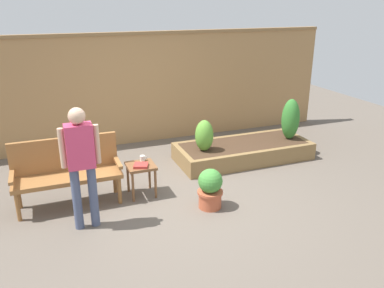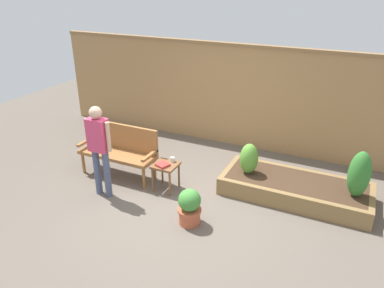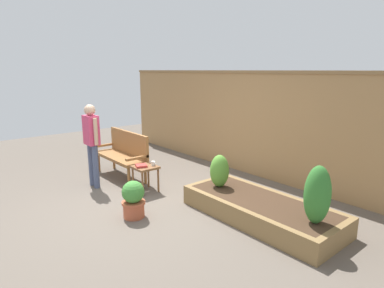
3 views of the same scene
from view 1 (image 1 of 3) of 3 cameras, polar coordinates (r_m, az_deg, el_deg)
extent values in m
plane|color=#60564C|center=(5.77, -2.80, -7.94)|extent=(14.00, 14.00, 0.00)
cube|color=#A37A4C|center=(7.78, -9.03, 7.57)|extent=(8.40, 0.10, 2.10)
cube|color=olive|center=(7.63, -9.49, 15.51)|extent=(8.40, 0.14, 0.06)
cylinder|color=#936033|center=(5.97, -11.12, -5.14)|extent=(0.06, 0.06, 0.40)
cylinder|color=#936033|center=(5.65, -10.45, -6.62)|extent=(0.06, 0.06, 0.40)
cylinder|color=#936033|center=(5.94, -23.81, -6.76)|extent=(0.06, 0.06, 0.40)
cylinder|color=#936033|center=(5.61, -23.91, -8.34)|extent=(0.06, 0.06, 0.40)
cube|color=#936033|center=(5.66, -17.53, -4.65)|extent=(1.44, 0.48, 0.06)
cube|color=#936033|center=(5.75, -17.97, -1.37)|extent=(1.44, 0.06, 0.48)
cube|color=#936033|center=(5.63, -24.67, -4.30)|extent=(0.06, 0.48, 0.04)
cube|color=#936033|center=(5.67, -10.73, -2.54)|extent=(0.06, 0.48, 0.04)
cylinder|color=brown|center=(6.01, -6.17, -4.47)|extent=(0.04, 0.04, 0.44)
cylinder|color=brown|center=(5.72, -5.30, -5.76)|extent=(0.04, 0.04, 0.44)
cylinder|color=brown|center=(5.95, -9.25, -4.91)|extent=(0.04, 0.04, 0.44)
cylinder|color=brown|center=(5.66, -8.53, -6.25)|extent=(0.04, 0.04, 0.44)
cube|color=brown|center=(5.73, -7.42, -3.17)|extent=(0.40, 0.40, 0.04)
cylinder|color=silver|center=(5.84, -7.20, -2.05)|extent=(0.07, 0.07, 0.08)
torus|color=silver|center=(5.85, -6.80, -2.00)|extent=(0.06, 0.01, 0.06)
cube|color=#B2332D|center=(5.65, -7.41, -3.09)|extent=(0.25, 0.24, 0.04)
cylinder|color=#B75638|center=(5.51, 2.62, -8.12)|extent=(0.32, 0.32, 0.21)
cylinder|color=#B75638|center=(5.45, 2.65, -6.96)|extent=(0.35, 0.35, 0.04)
sphere|color=#428938|center=(5.38, 2.67, -5.36)|extent=(0.34, 0.34, 0.34)
cube|color=olive|center=(6.78, 9.21, -2.32)|extent=(2.40, 0.09, 0.30)
cube|color=olive|center=(7.53, 5.78, 0.14)|extent=(2.40, 0.09, 0.30)
cube|color=olive|center=(6.71, -1.34, -2.31)|extent=(0.09, 0.82, 0.30)
cube|color=olive|center=(7.74, 14.97, 0.11)|extent=(0.09, 0.82, 0.30)
cube|color=#422D1E|center=(7.15, 7.41, -1.02)|extent=(2.22, 0.82, 0.30)
cylinder|color=brown|center=(6.70, 1.76, -0.69)|extent=(0.04, 0.04, 0.06)
ellipsoid|color=#569333|center=(6.62, 1.79, 1.23)|extent=(0.31, 0.31, 0.54)
cylinder|color=brown|center=(7.49, 13.85, 0.99)|extent=(0.04, 0.04, 0.06)
ellipsoid|color=#33752D|center=(7.38, 14.07, 3.51)|extent=(0.32, 0.32, 0.75)
cylinder|color=#475170|center=(5.11, -14.09, -7.32)|extent=(0.11, 0.11, 0.82)
cylinder|color=#475170|center=(5.09, -16.34, -7.62)|extent=(0.11, 0.11, 0.82)
cube|color=#D13D66|center=(4.83, -15.94, -0.30)|extent=(0.32, 0.20, 0.54)
cylinder|color=tan|center=(4.85, -13.60, -0.01)|extent=(0.07, 0.07, 0.49)
cylinder|color=tan|center=(4.82, -18.30, -0.59)|extent=(0.07, 0.07, 0.49)
sphere|color=tan|center=(4.72, -16.37, 3.91)|extent=(0.20, 0.20, 0.20)
camera|label=2|loc=(4.03, 68.65, 17.56)|focal=34.70mm
camera|label=3|loc=(6.42, 49.47, 8.38)|focal=30.39mm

